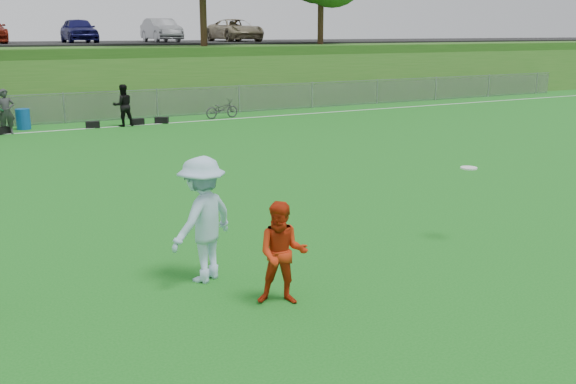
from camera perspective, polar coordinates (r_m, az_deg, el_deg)
ground at (r=9.98m, az=-0.40°, el=-8.21°), size 120.00×120.00×0.00m
sideline_far at (r=26.80m, az=-18.50°, el=5.30°), size 60.00×0.10×0.01m
fence at (r=28.68m, az=-19.28°, el=7.07°), size 58.00×0.06×1.30m
berm at (r=39.49m, az=-21.93°, el=9.82°), size 120.00×18.00×3.00m
parking_lot at (r=41.42m, az=-22.45°, el=12.09°), size 120.00×12.00×0.10m
car_row at (r=40.31m, az=-24.09°, el=13.00°), size 32.04×5.18×1.44m
gear_bags at (r=27.08m, az=-16.28°, el=5.81°), size 6.77×0.56×0.26m
player_red_center at (r=9.07m, az=-0.49°, el=-5.48°), size 0.91×0.85×1.50m
player_blue at (r=9.94m, az=-7.59°, el=-2.43°), size 1.46×1.26×1.96m
frisbee at (r=12.10m, az=15.77°, el=2.07°), size 0.30×0.30×0.03m
recycling_bin at (r=27.52m, az=-22.48°, el=6.01°), size 0.66×0.66×0.81m
bicycle at (r=28.91m, az=-5.90°, el=7.36°), size 1.62×0.72×0.83m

